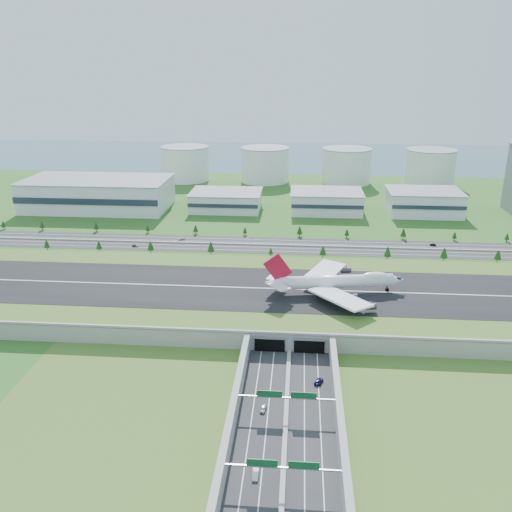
# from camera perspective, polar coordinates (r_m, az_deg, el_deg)

# --- Properties ---
(ground) EXTENTS (1200.00, 1200.00, 0.00)m
(ground) POSITION_cam_1_polar(r_m,az_deg,el_deg) (282.96, 3.77, -5.04)
(ground) COLOR #264B17
(ground) RESTS_ON ground
(airfield_deck) EXTENTS (520.00, 100.00, 9.20)m
(airfield_deck) POSITION_cam_1_polar(r_m,az_deg,el_deg) (281.19, 3.79, -4.28)
(airfield_deck) COLOR gray
(airfield_deck) RESTS_ON ground
(underpass_road) EXTENTS (38.80, 120.40, 8.00)m
(underpass_road) POSITION_cam_1_polar(r_m,az_deg,el_deg) (194.88, 3.16, -16.32)
(underpass_road) COLOR #28282B
(underpass_road) RESTS_ON ground
(sign_gantry_near) EXTENTS (38.70, 0.70, 9.80)m
(sign_gantry_near) POSITION_cam_1_polar(r_m,az_deg,el_deg) (196.44, 3.22, -14.74)
(sign_gantry_near) COLOR gray
(sign_gantry_near) RESTS_ON ground
(sign_gantry_far) EXTENTS (38.70, 0.70, 9.80)m
(sign_gantry_far) POSITION_cam_1_polar(r_m,az_deg,el_deg) (168.67, 2.85, -21.44)
(sign_gantry_far) COLOR gray
(sign_gantry_far) RESTS_ON ground
(north_expressway) EXTENTS (560.00, 36.00, 0.12)m
(north_expressway) POSITION_cam_1_polar(r_m,az_deg,el_deg) (371.46, 4.08, 1.06)
(north_expressway) COLOR #28282B
(north_expressway) RESTS_ON ground
(tree_row) EXTENTS (506.13, 48.54, 8.48)m
(tree_row) POSITION_cam_1_polar(r_m,az_deg,el_deg) (365.11, 6.46, 1.43)
(tree_row) COLOR #3D2819
(tree_row) RESTS_ON ground
(hangar_west) EXTENTS (120.00, 60.00, 25.00)m
(hangar_west) POSITION_cam_1_polar(r_m,az_deg,el_deg) (486.39, -16.29, 6.30)
(hangar_west) COLOR silver
(hangar_west) RESTS_ON ground
(hangar_mid_a) EXTENTS (58.00, 42.00, 15.00)m
(hangar_mid_a) POSITION_cam_1_polar(r_m,az_deg,el_deg) (464.97, -3.17, 5.83)
(hangar_mid_a) COLOR silver
(hangar_mid_a) RESTS_ON ground
(hangar_mid_b) EXTENTS (58.00, 42.00, 17.00)m
(hangar_mid_b) POSITION_cam_1_polar(r_m,az_deg,el_deg) (461.01, 7.41, 5.71)
(hangar_mid_b) COLOR silver
(hangar_mid_b) RESTS_ON ground
(hangar_mid_c) EXTENTS (58.00, 42.00, 19.00)m
(hangar_mid_c) POSITION_cam_1_polar(r_m,az_deg,el_deg) (471.46, 17.21, 5.43)
(hangar_mid_c) COLOR silver
(hangar_mid_c) RESTS_ON ground
(fuel_tank_a) EXTENTS (50.00, 50.00, 35.00)m
(fuel_tank_a) POSITION_cam_1_polar(r_m,az_deg,el_deg) (589.06, -7.46, 9.61)
(fuel_tank_a) COLOR white
(fuel_tank_a) RESTS_ON ground
(fuel_tank_b) EXTENTS (50.00, 50.00, 35.00)m
(fuel_tank_b) POSITION_cam_1_polar(r_m,az_deg,el_deg) (577.37, 0.93, 9.57)
(fuel_tank_b) COLOR white
(fuel_tank_b) RESTS_ON ground
(fuel_tank_c) EXTENTS (50.00, 50.00, 35.00)m
(fuel_tank_c) POSITION_cam_1_polar(r_m,az_deg,el_deg) (578.07, 9.48, 9.32)
(fuel_tank_c) COLOR white
(fuel_tank_c) RESTS_ON ground
(fuel_tank_d) EXTENTS (50.00, 50.00, 35.00)m
(fuel_tank_d) POSITION_cam_1_polar(r_m,az_deg,el_deg) (591.12, 17.82, 8.89)
(fuel_tank_d) COLOR white
(fuel_tank_d) RESTS_ON ground
(bay_water) EXTENTS (1200.00, 260.00, 0.06)m
(bay_water) POSITION_cam_1_polar(r_m,az_deg,el_deg) (746.69, 4.55, 10.44)
(bay_water) COLOR #3A5F6F
(bay_water) RESTS_ON ground
(boeing_747) EXTENTS (71.82, 67.36, 22.34)m
(boeing_747) POSITION_cam_1_polar(r_m,az_deg,el_deg) (275.50, 8.33, -2.67)
(boeing_747) COLOR white
(boeing_747) RESTS_ON airfield_deck
(car_0) EXTENTS (2.51, 4.82, 1.56)m
(car_0) POSITION_cam_1_polar(r_m,az_deg,el_deg) (201.73, 0.76, -15.77)
(car_0) COLOR silver
(car_0) RESTS_ON ground
(car_1) EXTENTS (1.79, 5.08, 1.67)m
(car_1) POSITION_cam_1_polar(r_m,az_deg,el_deg) (175.86, -0.06, -21.97)
(car_1) COLOR white
(car_1) RESTS_ON ground
(car_2) EXTENTS (4.24, 5.94, 1.50)m
(car_2) POSITION_cam_1_polar(r_m,az_deg,el_deg) (217.95, 6.63, -12.96)
(car_2) COLOR #0E0C3E
(car_2) RESTS_ON ground
(car_4) EXTENTS (4.61, 2.41, 1.50)m
(car_4) POSITION_cam_1_polar(r_m,az_deg,el_deg) (377.89, -12.61, 1.08)
(car_4) COLOR #525357
(car_4) RESTS_ON ground
(car_5) EXTENTS (4.54, 2.45, 1.42)m
(car_5) POSITION_cam_1_polar(r_m,az_deg,el_deg) (390.06, 18.13, 1.14)
(car_5) COLOR black
(car_5) RESTS_ON ground
(car_7) EXTENTS (6.16, 3.64, 1.67)m
(car_7) POSITION_cam_1_polar(r_m,az_deg,el_deg) (387.03, -7.85, 1.83)
(car_7) COLOR white
(car_7) RESTS_ON ground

